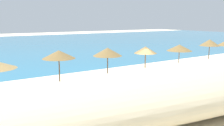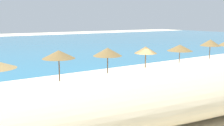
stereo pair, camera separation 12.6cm
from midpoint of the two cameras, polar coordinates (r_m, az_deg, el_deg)
The scene contains 8 objects.
ground_plane at distance 21.21m, azimuth 7.94°, elevation -3.92°, with size 160.00×160.00×0.00m, color beige.
sea_water at distance 52.86m, azimuth -18.17°, elevation 4.04°, with size 160.00×58.61×0.01m, color teal.
beach_umbrella_3 at distance 18.26m, azimuth -12.04°, elevation 1.94°, with size 2.39×2.39×2.89m.
beach_umbrella_4 at distance 20.10m, azimuth -0.86°, elevation 2.59°, with size 2.38×2.38×2.82m.
beach_umbrella_5 at distance 22.60m, azimuth 7.95°, elevation 2.99°, with size 2.06×2.06×2.66m.
beach_umbrella_6 at distance 25.67m, azimuth 15.55°, elevation 3.41°, with size 2.53×2.53×2.60m.
beach_umbrella_7 at distance 28.49m, azimuth 21.90°, elevation 4.38°, with size 2.11×2.11×2.98m.
beach_ball at distance 24.75m, azimuth 11.36°, elevation -1.71°, with size 0.25×0.25×0.25m, color blue.
Camera 2 is at (-13.55, -15.49, 5.09)m, focal length 39.54 mm.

